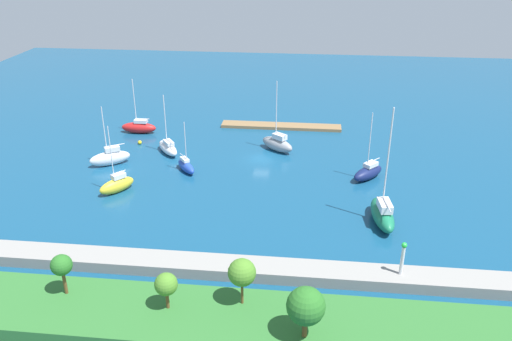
{
  "coord_description": "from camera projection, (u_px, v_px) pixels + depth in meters",
  "views": [
    {
      "loc": [
        -7.38,
        74.9,
        32.82
      ],
      "look_at": [
        0.0,
        7.65,
        1.5
      ],
      "focal_mm": 36.01,
      "sensor_mm": 36.0,
      "label": 1
    }
  ],
  "objects": [
    {
      "name": "breakwater",
      "position": [
        233.0,
        268.0,
        54.31
      ],
      "size": [
        66.94,
        3.25,
        1.27
      ],
      "primitive_type": "cube",
      "color": "gray",
      "rests_on": "ground"
    },
    {
      "name": "water",
      "position": [
        261.0,
        159.0,
        82.08
      ],
      "size": [
        160.0,
        160.0,
        0.0
      ],
      "primitive_type": "plane",
      "color": "navy",
      "rests_on": "ground"
    },
    {
      "name": "mooring_buoy_yellow",
      "position": [
        140.0,
        142.0,
        87.75
      ],
      "size": [
        0.66,
        0.66,
        0.66
      ],
      "primitive_type": "sphere",
      "color": "yellow",
      "rests_on": "water"
    },
    {
      "name": "sailboat_yellow_along_channel",
      "position": [
        117.0,
        185.0,
        71.21
      ],
      "size": [
        4.61,
        5.21,
        9.8
      ],
      "rotation": [
        0.0,
        0.0,
        0.9
      ],
      "color": "yellow",
      "rests_on": "water"
    },
    {
      "name": "sailboat_white_off_beacon",
      "position": [
        168.0,
        147.0,
        83.87
      ],
      "size": [
        5.24,
        6.19,
        9.75
      ],
      "rotation": [
        0.0,
        0.0,
        5.34
      ],
      "color": "white",
      "rests_on": "water"
    },
    {
      "name": "sailboat_red_mid_basin",
      "position": [
        139.0,
        127.0,
        92.43
      ],
      "size": [
        6.35,
        2.09,
        9.88
      ],
      "rotation": [
        0.0,
        0.0,
        6.28
      ],
      "color": "red",
      "rests_on": "water"
    },
    {
      "name": "pier_dock",
      "position": [
        281.0,
        126.0,
        95.3
      ],
      "size": [
        22.11,
        2.94,
        0.55
      ],
      "primitive_type": "cube",
      "color": "olive",
      "rests_on": "ground"
    },
    {
      "name": "park_tree_mideast",
      "position": [
        166.0,
        284.0,
        46.38
      ],
      "size": [
        2.14,
        2.14,
        3.72
      ],
      "color": "brown",
      "rests_on": "shoreline_park"
    },
    {
      "name": "park_tree_midwest",
      "position": [
        242.0,
        273.0,
        46.63
      ],
      "size": [
        2.61,
        2.61,
        4.77
      ],
      "color": "brown",
      "rests_on": "shoreline_park"
    },
    {
      "name": "sailboat_gray_far_south",
      "position": [
        277.0,
        144.0,
        84.76
      ],
      "size": [
        6.28,
        5.62,
        11.68
      ],
      "rotation": [
        0.0,
        0.0,
        5.61
      ],
      "color": "gray",
      "rests_on": "water"
    },
    {
      "name": "shoreline_park",
      "position": [
        219.0,
        320.0,
        46.88
      ],
      "size": [
        64.36,
        8.1,
        1.35
      ],
      "primitive_type": "cube",
      "color": "#2D6B2D",
      "rests_on": "ground"
    },
    {
      "name": "sailboat_navy_lone_north",
      "position": [
        368.0,
        172.0,
        75.09
      ],
      "size": [
        5.54,
        5.78,
        10.24
      ],
      "rotation": [
        0.0,
        0.0,
        0.83
      ],
      "color": "#141E4C",
      "rests_on": "water"
    },
    {
      "name": "sailboat_blue_by_breakwater",
      "position": [
        186.0,
        166.0,
        77.53
      ],
      "size": [
        4.12,
        4.82,
        7.97
      ],
      "rotation": [
        0.0,
        0.0,
        2.22
      ],
      "color": "#2347B2",
      "rests_on": "water"
    },
    {
      "name": "sailboat_white_east_end",
      "position": [
        110.0,
        157.0,
        79.53
      ],
      "size": [
        6.21,
        4.89,
        9.49
      ],
      "rotation": [
        0.0,
        0.0,
        0.57
      ],
      "color": "white",
      "rests_on": "water"
    },
    {
      "name": "park_tree_east",
      "position": [
        62.0,
        266.0,
        48.07
      ],
      "size": [
        2.04,
        2.04,
        4.26
      ],
      "color": "brown",
      "rests_on": "shoreline_park"
    },
    {
      "name": "harbor_beacon",
      "position": [
        403.0,
        256.0,
        51.42
      ],
      "size": [
        0.56,
        0.56,
        3.73
      ],
      "color": "silver",
      "rests_on": "breakwater"
    },
    {
      "name": "park_tree_west",
      "position": [
        306.0,
        306.0,
        42.82
      ],
      "size": [
        3.33,
        3.33,
        4.88
      ],
      "color": "brown",
      "rests_on": "shoreline_park"
    },
    {
      "name": "sailboat_green_west_end",
      "position": [
        382.0,
        213.0,
        63.37
      ],
      "size": [
        3.23,
        8.16,
        14.92
      ],
      "rotation": [
        0.0,
        0.0,
        4.82
      ],
      "color": "#19724C",
      "rests_on": "water"
    }
  ]
}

